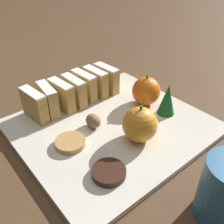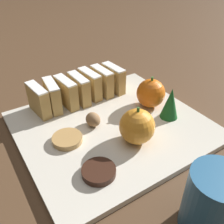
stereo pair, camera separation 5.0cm
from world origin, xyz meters
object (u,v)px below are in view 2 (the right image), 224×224
Objects in this scene: chocolate_cookie at (99,171)px; walnut at (93,119)px; orange_near at (151,93)px; coffee_mug at (214,204)px; orange_far at (137,126)px.

walnut is at bearing 154.66° from chocolate_cookie.
orange_near is 0.29m from coffee_mug.
walnut is 0.32× the size of coffee_mug.
orange_far is 0.11m from chocolate_cookie.
walnut is (-0.09, -0.05, -0.02)m from orange_far.
walnut is (-0.00, -0.15, -0.02)m from orange_near.
orange_near is 1.28× the size of chocolate_cookie.
walnut reaches higher than chocolate_cookie.
chocolate_cookie is at bearing -151.53° from coffee_mug.
coffee_mug is at bearing 5.49° from walnut.
chocolate_cookie is (0.11, -0.20, -0.03)m from orange_near.
walnut is at bearing -174.51° from coffee_mug.
orange_far is (0.08, -0.10, 0.00)m from orange_near.
coffee_mug is at bearing 28.47° from chocolate_cookie.
orange_far is 1.32× the size of chocolate_cookie.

